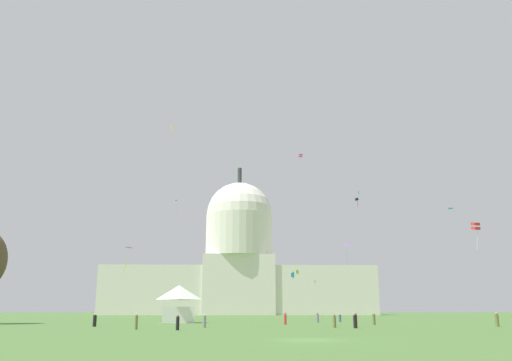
{
  "coord_description": "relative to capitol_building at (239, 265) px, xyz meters",
  "views": [
    {
      "loc": [
        -5.09,
        -39.38,
        2.1
      ],
      "look_at": [
        -0.35,
        106.72,
        37.55
      ],
      "focal_mm": 37.45,
      "sensor_mm": 36.0,
      "label": 1
    }
  ],
  "objects": [
    {
      "name": "kite_magenta_high",
      "position": [
        20.98,
        -50.86,
        33.42
      ],
      "size": [
        1.38,
        1.42,
        3.23
      ],
      "rotation": [
        0.0,
        0.0,
        2.69
      ],
      "color": "#D1339E"
    },
    {
      "name": "kite_lime_low",
      "position": [
        17.27,
        -67.43,
        -7.43
      ],
      "size": [
        0.86,
        0.85,
        1.18
      ],
      "rotation": [
        0.0,
        0.0,
        3.0
      ],
      "color": "#8CD133"
    },
    {
      "name": "person_olive_mid_left",
      "position": [
        -11.29,
        -166.57,
        -19.62
      ],
      "size": [
        0.33,
        0.33,
        1.72
      ],
      "rotation": [
        0.0,
        0.0,
        0.04
      ],
      "color": "olive",
      "rests_on": "ground_plane"
    },
    {
      "name": "kite_turquoise_low",
      "position": [
        13.1,
        -96.0,
        -10.09
      ],
      "size": [
        0.46,
        0.62,
        1.49
      ],
      "rotation": [
        0.0,
        0.0,
        3.29
      ],
      "color": "teal"
    },
    {
      "name": "kite_gold_high",
      "position": [
        -19.74,
        -80.77,
        32.17
      ],
      "size": [
        0.66,
        0.53,
        4.13
      ],
      "rotation": [
        0.0,
        0.0,
        4.53
      ],
      "color": "gold"
    },
    {
      "name": "person_denim_deep_crowd",
      "position": [
        17.77,
        -130.6,
        -19.78
      ],
      "size": [
        0.53,
        0.53,
        1.45
      ],
      "rotation": [
        0.0,
        0.0,
        3.53
      ],
      "color": "#3D5684",
      "rests_on": "ground_plane"
    },
    {
      "name": "kite_black_mid",
      "position": [
        33.12,
        -80.49,
        11.78
      ],
      "size": [
        0.97,
        0.74,
        2.63
      ],
      "rotation": [
        0.0,
        0.0,
        1.66
      ],
      "color": "black"
    },
    {
      "name": "person_black_back_center",
      "position": [
        13.44,
        -163.26,
        -19.67
      ],
      "size": [
        0.52,
        0.52,
        1.68
      ],
      "rotation": [
        0.0,
        0.0,
        2.7
      ],
      "color": "black",
      "rests_on": "ground_plane"
    },
    {
      "name": "event_tent",
      "position": [
        -10.01,
        -136.36,
        -17.35
      ],
      "size": [
        6.0,
        6.5,
        6.05
      ],
      "rotation": [
        0.0,
        0.0,
        0.11
      ],
      "color": "white",
      "rests_on": "ground_plane"
    },
    {
      "name": "person_olive_front_right",
      "position": [
        19.11,
        -149.45,
        -19.66
      ],
      "size": [
        0.44,
        0.44,
        1.7
      ],
      "rotation": [
        0.0,
        0.0,
        0.07
      ],
      "color": "olive",
      "rests_on": "ground_plane"
    },
    {
      "name": "person_olive_aisle_center",
      "position": [
        11.32,
        -161.64,
        -19.73
      ],
      "size": [
        0.51,
        0.51,
        1.55
      ],
      "rotation": [
        0.0,
        0.0,
        2.71
      ],
      "color": "olive",
      "rests_on": "ground_plane"
    },
    {
      "name": "kite_green_high",
      "position": [
        39.44,
        -55.67,
        19.39
      ],
      "size": [
        0.37,
        0.85,
        1.12
      ],
      "rotation": [
        0.0,
        0.0,
        4.25
      ],
      "color": "green"
    },
    {
      "name": "kite_yellow_low",
      "position": [
        28.92,
        -21.39,
        -8.02
      ],
      "size": [
        0.57,
        0.64,
        2.26
      ],
      "rotation": [
        0.0,
        0.0,
        3.15
      ],
      "color": "yellow"
    },
    {
      "name": "kite_blue_low",
      "position": [
        18.01,
        -46.13,
        -6.91
      ],
      "size": [
        1.18,
        1.26,
        2.79
      ],
      "rotation": [
        0.0,
        0.0,
        3.05
      ],
      "color": "blue"
    },
    {
      "name": "person_olive_near_tent",
      "position": [
        32.88,
        -157.76,
        -19.64
      ],
      "size": [
        0.66,
        0.66,
        1.77
      ],
      "rotation": [
        0.0,
        0.0,
        3.72
      ],
      "color": "olive",
      "rests_on": "ground_plane"
    },
    {
      "name": "person_red_front_center",
      "position": [
        6.69,
        -146.87,
        -19.66
      ],
      "size": [
        0.42,
        0.42,
        1.68
      ],
      "rotation": [
        0.0,
        0.0,
        3.22
      ],
      "color": "red",
      "rests_on": "ground_plane"
    },
    {
      "name": "kite_pink_low",
      "position": [
        -17.49,
        -145.16,
        -9.7
      ],
      "size": [
        1.42,
        1.69,
        3.8
      ],
      "rotation": [
        0.0,
        0.0,
        4.23
      ],
      "color": "pink"
    },
    {
      "name": "kite_orange_mid",
      "position": [
        -15.0,
        -100.61,
        6.62
      ],
      "size": [
        1.07,
        1.71,
        3.77
      ],
      "rotation": [
        0.0,
        0.0,
        1.86
      ],
      "color": "orange"
    },
    {
      "name": "kite_cyan_mid",
      "position": [
        43.26,
        -119.62,
        1.84
      ],
      "size": [
        1.26,
        1.5,
        0.3
      ],
      "rotation": [
        0.0,
        0.0,
        5.09
      ],
      "color": "#33BCDB"
    },
    {
      "name": "kite_red_low",
      "position": [
        41.14,
        -136.11,
        -4.19
      ],
      "size": [
        1.33,
        1.39,
        4.75
      ],
      "rotation": [
        0.0,
        0.0,
        0.25
      ],
      "color": "red"
    },
    {
      "name": "person_grey_back_right",
      "position": [
        -4.25,
        -160.48,
        -19.73
      ],
      "size": [
        0.41,
        0.41,
        1.56
      ],
      "rotation": [
        0.0,
        0.0,
        3.06
      ],
      "color": "gray",
      "rests_on": "ground_plane"
    },
    {
      "name": "person_maroon_back_left",
      "position": [
        13.84,
        -161.85,
        -19.6
      ],
      "size": [
        0.49,
        0.49,
        1.79
      ],
      "rotation": [
        0.0,
        0.0,
        0.7
      ],
      "color": "maroon",
      "rests_on": "ground_plane"
    },
    {
      "name": "capitol_building",
      "position": [
        0.0,
        0.0,
        0.0
      ],
      "size": [
        112.3,
        28.36,
        62.71
      ],
      "color": "silver",
      "rests_on": "ground_plane"
    },
    {
      "name": "person_black_near_tree_east",
      "position": [
        -6.54,
        -168.88,
        -19.7
      ],
      "size": [
        0.45,
        0.45,
        1.61
      ],
      "rotation": [
        0.0,
        0.0,
        5.07
      ],
      "color": "black",
      "rests_on": "ground_plane"
    },
    {
      "name": "person_black_edge_east",
      "position": [
        -18.45,
        -156.33,
        -19.7
      ],
      "size": [
        0.62,
        0.62,
        1.65
      ],
      "rotation": [
        0.0,
        0.0,
        4.27
      ],
      "color": "black",
      "rests_on": "ground_plane"
    },
    {
      "name": "person_grey_lawn_far_right",
      "position": [
        13.14,
        -135.04,
        -19.72
      ],
      "size": [
        0.49,
        0.49,
        1.6
      ],
      "rotation": [
        0.0,
        0.0,
        3.08
      ],
      "color": "gray",
      "rests_on": "ground_plane"
    },
    {
      "name": "ground_plane",
      "position": [
        4.9,
        -187.72,
        -20.44
      ],
      "size": [
        800.0,
        800.0,
        0.0
      ],
      "primitive_type": "plane",
      "color": "#42662D"
    },
    {
      "name": "kite_violet_low",
      "position": [
        22.42,
        -116.78,
        -6.01
      ],
      "size": [
        1.57,
        0.77,
        3.85
      ],
      "rotation": [
        0.0,
        0.0,
        6.19
      ],
      "color": "purple"
    },
    {
      "name": "kite_white_low",
      "position": [
        -16.0,
        -57.71,
        -6.31
      ],
      "size": [
        0.4,
        0.54,
        0.8
      ],
      "rotation": [
        0.0,
        0.0,
        0.62
      ],
      "color": "white"
    }
  ]
}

